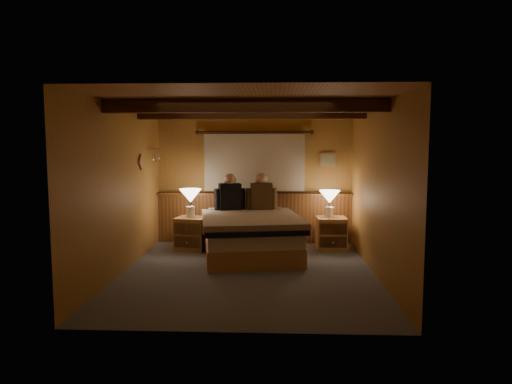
# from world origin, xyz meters

# --- Properties ---
(floor) EXTENTS (4.20, 4.20, 0.00)m
(floor) POSITION_xyz_m (0.00, 0.00, 0.00)
(floor) COLOR slate
(floor) RESTS_ON ground
(ceiling) EXTENTS (4.20, 4.20, 0.00)m
(ceiling) POSITION_xyz_m (0.00, 0.00, 2.40)
(ceiling) COLOR #C5804A
(ceiling) RESTS_ON wall_back
(wall_back) EXTENTS (3.60, 0.00, 3.60)m
(wall_back) POSITION_xyz_m (0.00, 2.10, 1.20)
(wall_back) COLOR #B48C40
(wall_back) RESTS_ON floor
(wall_left) EXTENTS (0.00, 4.20, 4.20)m
(wall_left) POSITION_xyz_m (-1.80, 0.00, 1.20)
(wall_left) COLOR #B48C40
(wall_left) RESTS_ON floor
(wall_right) EXTENTS (0.00, 4.20, 4.20)m
(wall_right) POSITION_xyz_m (1.80, 0.00, 1.20)
(wall_right) COLOR #B48C40
(wall_right) RESTS_ON floor
(wall_front) EXTENTS (3.60, 0.00, 3.60)m
(wall_front) POSITION_xyz_m (0.00, -2.10, 1.20)
(wall_front) COLOR #B48C40
(wall_front) RESTS_ON floor
(wainscot) EXTENTS (3.60, 0.23, 0.94)m
(wainscot) POSITION_xyz_m (0.00, 2.04, 0.49)
(wainscot) COLOR brown
(wainscot) RESTS_ON wall_back
(curtain_window) EXTENTS (2.18, 0.09, 1.11)m
(curtain_window) POSITION_xyz_m (0.00, 2.03, 1.52)
(curtain_window) COLOR #452811
(curtain_window) RESTS_ON wall_back
(ceiling_beams) EXTENTS (3.60, 1.65, 0.16)m
(ceiling_beams) POSITION_xyz_m (0.00, 0.15, 2.31)
(ceiling_beams) COLOR #452811
(ceiling_beams) RESTS_ON ceiling
(coat_rail) EXTENTS (0.05, 0.55, 0.24)m
(coat_rail) POSITION_xyz_m (-1.72, 1.58, 1.67)
(coat_rail) COLOR silver
(coat_rail) RESTS_ON wall_left
(framed_print) EXTENTS (0.30, 0.04, 0.25)m
(framed_print) POSITION_xyz_m (1.35, 2.08, 1.55)
(framed_print) COLOR tan
(framed_print) RESTS_ON wall_back
(bed) EXTENTS (1.83, 2.22, 0.68)m
(bed) POSITION_xyz_m (-0.02, 0.99, 0.35)
(bed) COLOR tan
(bed) RESTS_ON floor
(nightstand_left) EXTENTS (0.58, 0.54, 0.56)m
(nightstand_left) POSITION_xyz_m (-1.08, 1.44, 0.28)
(nightstand_left) COLOR tan
(nightstand_left) RESTS_ON floor
(nightstand_right) EXTENTS (0.52, 0.47, 0.56)m
(nightstand_right) POSITION_xyz_m (1.38, 1.54, 0.28)
(nightstand_right) COLOR tan
(nightstand_right) RESTS_ON floor
(lamp_left) EXTENTS (0.38, 0.38, 0.50)m
(lamp_left) POSITION_xyz_m (-1.08, 1.43, 0.91)
(lamp_left) COLOR white
(lamp_left) RESTS_ON nightstand_left
(lamp_right) EXTENTS (0.36, 0.36, 0.47)m
(lamp_right) POSITION_xyz_m (1.34, 1.57, 0.89)
(lamp_right) COLOR white
(lamp_right) RESTS_ON nightstand_right
(person_left) EXTENTS (0.54, 0.31, 0.67)m
(person_left) POSITION_xyz_m (-0.41, 1.58, 0.94)
(person_left) COLOR black
(person_left) RESTS_ON bed
(person_right) EXTENTS (0.55, 0.26, 0.67)m
(person_right) POSITION_xyz_m (0.14, 1.66, 0.95)
(person_right) COLOR #45321B
(person_right) RESTS_ON bed
(duffel_bag) EXTENTS (0.55, 0.40, 0.36)m
(duffel_bag) POSITION_xyz_m (-0.90, 1.35, 0.16)
(duffel_bag) COLOR black
(duffel_bag) RESTS_ON floor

